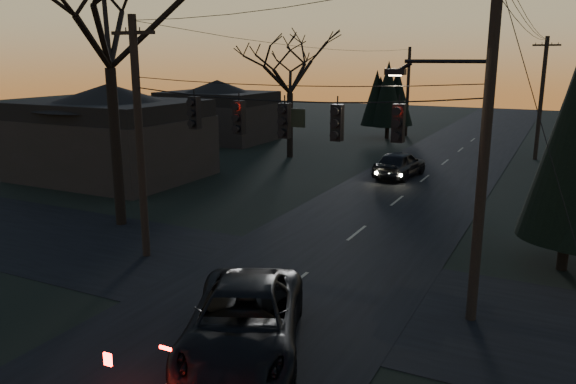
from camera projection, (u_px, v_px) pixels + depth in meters
The scene contains 13 objects.
main_road at pixel (385, 210), 26.70m from camera, with size 8.00×120.00×0.02m, color black.
cross_road at pixel (293, 284), 18.00m from camera, with size 60.00×7.00×0.02m, color black.
utility_pole_right at pixel (470, 319), 15.61m from camera, with size 5.00×0.30×10.00m, color black, non-canonical shape.
utility_pole_left at pixel (147, 256), 20.61m from camera, with size 1.80×0.30×8.50m, color black, non-canonical shape.
utility_pole_far_r at pixel (535, 160), 39.96m from camera, with size 1.80×0.30×8.50m, color black, non-canonical shape.
utility_pole_far_l at pixel (406, 136), 51.92m from camera, with size 0.30×0.30×8.00m, color black, non-canonical shape.
span_signal_assembly at pixel (286, 119), 16.87m from camera, with size 11.50×0.44×1.52m.
bare_tree_dist at pixel (290, 67), 39.47m from camera, with size 6.67×6.67×9.24m.
evergreen_dist at pixel (388, 96), 49.44m from camera, with size 3.83×3.83×6.41m.
house_left_near at pixel (111, 131), 33.44m from camera, with size 10.00×8.00×5.60m.
house_left_far at pixel (218, 110), 48.70m from camera, with size 9.00×7.00×5.20m.
suv_near at pixel (244, 322), 13.65m from camera, with size 2.71×5.89×1.64m, color black.
sedan_oncoming_a at pixel (400, 164), 33.85m from camera, with size 1.90×4.73×1.61m, color black.
Camera 1 is at (7.37, -5.11, 7.11)m, focal length 35.00 mm.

